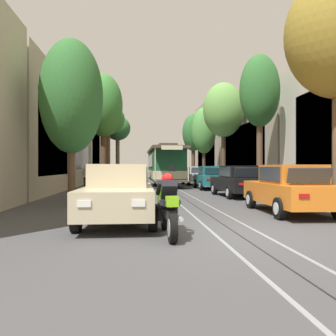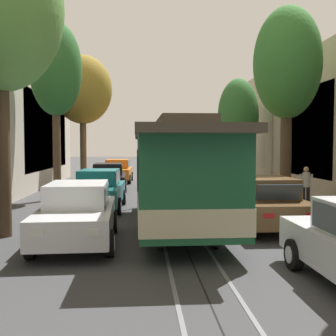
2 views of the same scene
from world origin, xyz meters
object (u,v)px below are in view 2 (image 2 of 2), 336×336
(parked_car_white_second_left, at_px, (211,175))
(parked_car_orange_near_right, at_px, (118,171))
(pedestrian_on_left_pavement, at_px, (306,185))
(parked_car_white_fourth_right, at_px, (77,213))
(parked_car_orange_mid_left, at_px, (229,185))
(parked_car_brown_fourth_left, at_px, (265,202))
(cable_car_trolley, at_px, (179,176))
(motorcycle_with_rider, at_px, (176,170))
(street_tree_kerb_left_near, at_px, (238,116))
(parked_car_teal_mid_right, at_px, (99,189))
(street_tree_kerb_right_mid, at_px, (0,10))
(parked_car_beige_near_left, at_px, (194,169))
(street_tree_kerb_right_second, at_px, (56,71))
(parked_car_black_second_right, at_px, (108,178))
(street_tree_kerb_right_near, at_px, (83,90))
(street_tree_kerb_left_second, at_px, (287,65))

(parked_car_white_second_left, distance_m, parked_car_orange_near_right, 7.43)
(pedestrian_on_left_pavement, bearing_deg, parked_car_white_fourth_right, 34.14)
(parked_car_orange_mid_left, relative_size, parked_car_brown_fourth_left, 1.00)
(cable_car_trolley, height_order, motorcycle_with_rider, cable_car_trolley)
(parked_car_orange_mid_left, bearing_deg, street_tree_kerb_left_near, -106.09)
(parked_car_teal_mid_right, relative_size, street_tree_kerb_right_mid, 0.51)
(parked_car_orange_near_right, bearing_deg, parked_car_beige_near_left, -166.70)
(parked_car_teal_mid_right, relative_size, street_tree_kerb_right_second, 0.53)
(parked_car_black_second_right, bearing_deg, pedestrian_on_left_pavement, 145.18)
(parked_car_brown_fourth_left, bearing_deg, parked_car_orange_mid_left, -90.57)
(parked_car_brown_fourth_left, distance_m, parked_car_teal_mid_right, 6.84)
(parked_car_brown_fourth_left, relative_size, parked_car_teal_mid_right, 0.99)
(street_tree_kerb_left_near, distance_m, motorcycle_with_rider, 8.19)
(street_tree_kerb_right_mid, xyz_separation_m, pedestrian_on_left_pavement, (-10.57, -4.71, -5.31))
(parked_car_brown_fourth_left, xyz_separation_m, street_tree_kerb_right_second, (7.76, -7.20, 5.20))
(street_tree_kerb_right_near, xyz_separation_m, pedestrian_on_left_pavement, (-10.59, 11.22, -5.23))
(parked_car_brown_fourth_left, height_order, street_tree_kerb_left_near, street_tree_kerb_left_near)
(parked_car_beige_near_left, height_order, street_tree_kerb_left_second, street_tree_kerb_left_second)
(parked_car_orange_near_right, xyz_separation_m, parked_car_teal_mid_right, (0.06, 12.04, 0.00))
(parked_car_brown_fourth_left, relative_size, parked_car_black_second_right, 0.99)
(parked_car_black_second_right, xyz_separation_m, street_tree_kerb_right_mid, (2.03, 10.65, 5.45))
(parked_car_orange_mid_left, bearing_deg, cable_car_trolley, 64.35)
(street_tree_kerb_right_mid, bearing_deg, street_tree_kerb_right_near, -89.91)
(parked_car_white_fourth_right, bearing_deg, street_tree_kerb_right_second, -75.49)
(street_tree_kerb_left_second, xyz_separation_m, street_tree_kerb_right_mid, (9.48, 4.08, 0.58))
(street_tree_kerb_right_mid, bearing_deg, parked_car_black_second_right, -100.78)
(parked_car_white_fourth_right, height_order, street_tree_kerb_left_second, street_tree_kerb_left_second)
(parked_car_white_second_left, relative_size, pedestrian_on_left_pavement, 2.63)
(street_tree_kerb_left_second, bearing_deg, parked_car_orange_mid_left, -48.63)
(street_tree_kerb_right_second, bearing_deg, motorcycle_with_rider, -118.64)
(parked_car_teal_mid_right, bearing_deg, parked_car_white_second_left, -128.36)
(parked_car_brown_fourth_left, xyz_separation_m, cable_car_trolley, (2.70, 0.31, 0.86))
(street_tree_kerb_left_second, bearing_deg, pedestrian_on_left_pavement, -150.04)
(street_tree_kerb_left_second, relative_size, street_tree_kerb_right_near, 0.93)
(street_tree_kerb_right_near, height_order, cable_car_trolley, street_tree_kerb_right_near)
(parked_car_brown_fourth_left, bearing_deg, motorcycle_with_rider, -86.67)
(parked_car_orange_mid_left, bearing_deg, parked_car_beige_near_left, -89.96)
(parked_car_beige_near_left, distance_m, street_tree_kerb_right_second, 13.86)
(street_tree_kerb_right_near, distance_m, street_tree_kerb_right_mid, 15.93)
(street_tree_kerb_right_near, distance_m, street_tree_kerb_right_second, 8.04)
(parked_car_brown_fourth_left, bearing_deg, street_tree_kerb_right_mid, 5.20)
(street_tree_kerb_right_near, relative_size, street_tree_kerb_right_mid, 0.99)
(parked_car_orange_near_right, distance_m, parked_car_teal_mid_right, 12.04)
(street_tree_kerb_left_second, relative_size, motorcycle_with_rider, 3.99)
(street_tree_kerb_right_near, height_order, pedestrian_on_left_pavement, street_tree_kerb_right_near)
(parked_car_orange_mid_left, height_order, cable_car_trolley, cable_car_trolley)
(street_tree_kerb_left_near, relative_size, street_tree_kerb_right_second, 0.81)
(parked_car_brown_fourth_left, distance_m, street_tree_kerb_right_second, 11.79)
(cable_car_trolley, bearing_deg, pedestrian_on_left_pavement, -142.54)
(street_tree_kerb_right_second, relative_size, street_tree_kerb_right_mid, 0.97)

